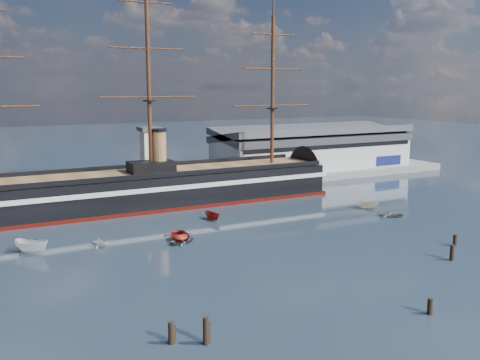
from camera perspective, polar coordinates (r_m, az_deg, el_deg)
name	(u,v)px	position (r m, az deg, el deg)	size (l,w,h in m)	color
ground	(191,224)	(106.32, -5.23, -4.74)	(600.00, 600.00, 0.00)	#222C38
quay	(173,190)	(142.57, -7.18, -1.02)	(180.00, 18.00, 2.00)	slate
warehouse	(313,148)	(167.66, 7.77, 3.36)	(63.00, 21.00, 11.60)	#B7BABC
quay_tower	(150,156)	(135.93, -9.57, 2.56)	(5.00, 5.00, 15.00)	silver
warship	(136,190)	(122.20, -11.05, -1.02)	(112.91, 16.62, 53.94)	black
motorboat_a	(32,254)	(94.02, -21.28, -7.35)	(7.56, 2.77, 3.02)	white
motorboat_b	(183,243)	(93.91, -6.05, -6.73)	(3.00, 1.20, 1.40)	slate
motorboat_c	(213,220)	(109.41, -2.93, -4.29)	(5.30, 1.94, 2.12)	maroon
motorboat_d	(100,247)	(94.27, -14.73, -6.94)	(5.33, 2.31, 1.96)	silver
motorboat_e	(392,217)	(116.36, 15.87, -3.80)	(3.08, 1.23, 1.44)	gray
motorboat_f	(368,209)	(122.18, 13.51, -3.05)	(5.63, 2.06, 2.25)	beige
motorboat_g	(180,240)	(95.72, -6.43, -6.41)	(4.49, 1.79, 2.09)	maroon
piling_near_left	(172,344)	(59.45, -7.32, -16.95)	(0.64, 0.64, 3.17)	black
piling_near_mid	(429,314)	(69.53, 19.56, -13.34)	(0.64, 0.64, 2.69)	black
piling_near_right	(451,260)	(90.85, 21.63, -7.96)	(0.64, 0.64, 3.20)	black
piling_far_right	(454,246)	(98.99, 21.90, -6.53)	(0.64, 0.64, 2.71)	black
piling_extra	(206,344)	(59.02, -3.64, -17.09)	(0.64, 0.64, 3.72)	black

